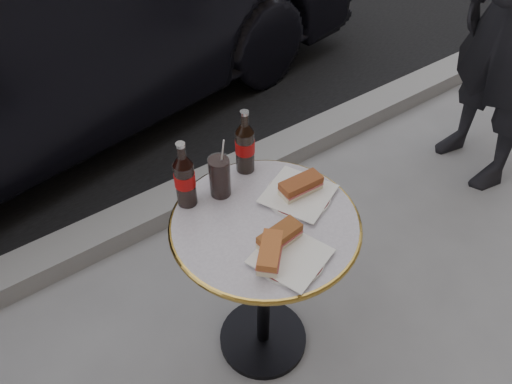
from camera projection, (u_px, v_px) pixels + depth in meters
ground at (263, 340)px, 2.10m from camera, size 80.00×80.00×0.00m
curb at (160, 208)px, 2.60m from camera, size 40.00×0.20×0.12m
bistro_table at (264, 288)px, 1.85m from camera, size 0.62×0.62×0.73m
plate_left at (290, 258)px, 1.48m from camera, size 0.24×0.24×0.01m
plate_right at (298, 195)px, 1.67m from camera, size 0.27×0.27×0.01m
sandwich_left_a at (270, 254)px, 1.45m from camera, size 0.15×0.15×0.05m
sandwich_left_b at (280, 237)px, 1.50m from camera, size 0.15×0.08×0.05m
sandwich_right at (301, 186)px, 1.66m from camera, size 0.15×0.07×0.05m
cola_bottle_left at (184, 174)px, 1.57m from camera, size 0.08×0.08×0.25m
cola_bottle_right at (245, 141)px, 1.70m from camera, size 0.07×0.07×0.25m
cola_glass at (220, 177)px, 1.64m from camera, size 0.08×0.08×0.15m
parked_car at (37, 15)px, 2.81m from camera, size 2.14×4.36×1.37m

